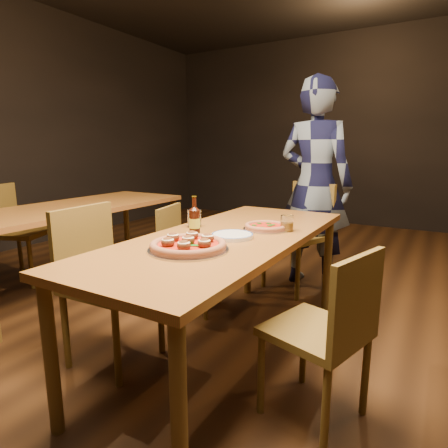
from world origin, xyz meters
The scene contains 16 objects.
ground centered at (0.00, 0.00, 0.00)m, with size 9.00×9.00×0.00m, color black.
room_shell centered at (0.00, 0.00, 1.86)m, with size 9.00×9.00×9.00m.
table_main centered at (0.00, 0.00, 0.68)m, with size 0.80×2.00×0.75m.
table_left centered at (-1.70, 0.30, 0.68)m, with size 0.80×2.00×0.75m.
chair_main_nw centered at (-0.54, -0.39, 0.48)m, with size 0.44×0.44×0.95m, color brown, non-canonical shape.
chair_main_sw centered at (-0.57, 0.44, 0.42)m, with size 0.39×0.39×0.84m, color brown, non-canonical shape.
chair_main_e centered at (0.60, -0.26, 0.43)m, with size 0.40×0.40×0.86m, color brown, non-canonical shape.
chair_end centered at (-0.02, 1.25, 0.49)m, with size 0.46×0.46×0.98m, color brown, non-canonical shape.
chair_nbr_left centered at (-2.29, 0.17, 0.47)m, with size 0.44×0.44×0.95m, color brown, non-canonical shape.
pizza_meatball centered at (0.00, -0.39, 0.78)m, with size 0.40×0.40×0.07m.
pizza_margherita centered at (0.13, 0.23, 0.77)m, with size 0.28×0.28×0.04m.
plate_stack centered at (0.06, -0.06, 0.76)m, with size 0.23×0.23×0.02m, color white.
beer_bottle centered at (-0.15, -0.12, 0.83)m, with size 0.06×0.06×0.22m.
water_glass centered at (-0.29, 0.07, 0.80)m, with size 0.09×0.09×0.11m, color white.
amber_glass centered at (0.26, 0.25, 0.80)m, with size 0.08×0.08×0.10m, color #A46512.
diner centered at (0.06, 1.44, 0.91)m, with size 0.67×0.44×1.83m, color black.
Camera 1 is at (1.03, -1.82, 1.24)m, focal length 30.00 mm.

